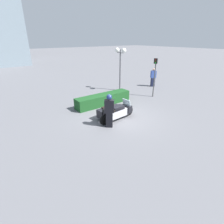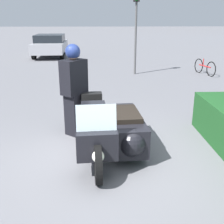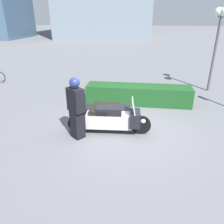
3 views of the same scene
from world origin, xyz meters
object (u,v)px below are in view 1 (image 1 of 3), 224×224
Objects in this scene: hedge_bush_curbside at (103,99)px; pedestrian_bystander at (153,77)px; officer_rider at (109,110)px; traffic_light_near at (155,72)px; twin_lamp_post at (120,56)px; police_motorcycle at (115,111)px.

pedestrian_bystander is at bearing 10.57° from hedge_bush_curbside.
hedge_bush_curbside is (1.74, 3.09, -0.60)m from officer_rider.
traffic_light_near is (4.36, -0.99, 1.68)m from hedge_bush_curbside.
traffic_light_near reaches higher than officer_rider.
officer_rider is 0.60× the size of traffic_light_near.
traffic_light_near is (0.95, -3.19, -1.03)m from twin_lamp_post.
police_motorcycle is 6.77m from twin_lamp_post.
twin_lamp_post is at bearing 43.36° from police_motorcycle.
traffic_light_near is at bearing -19.21° from pedestrian_bystander.
police_motorcycle is 2.52m from hedge_bush_curbside.
officer_rider is 1.04× the size of pedestrian_bystander.
officer_rider reaches higher than police_motorcycle.
twin_lamp_post is (3.41, 2.20, 2.72)m from hedge_bush_curbside.
officer_rider is 0.50× the size of twin_lamp_post.
twin_lamp_post reaches higher than pedestrian_bystander.
hedge_bush_curbside is at bearing -49.59° from pedestrian_bystander.
hedge_bush_curbside is at bearing 67.06° from police_motorcycle.
traffic_light_near is at bearing 11.08° from police_motorcycle.
police_motorcycle is 1.28m from officer_rider.
pedestrian_bystander is at bearing 21.25° from police_motorcycle.
twin_lamp_post is at bearing -74.15° from pedestrian_bystander.
twin_lamp_post reaches higher than hedge_bush_curbside.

